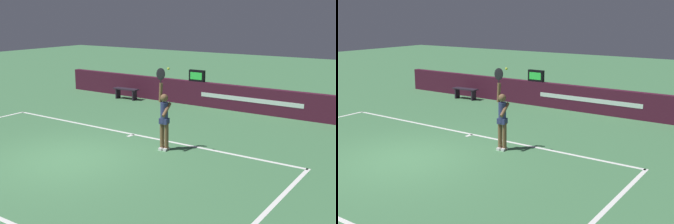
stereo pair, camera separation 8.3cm
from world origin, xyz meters
The scene contains 7 objects.
ground_plane centered at (0.00, 0.00, 0.00)m, with size 60.00×60.00×0.00m, color #447B4D.
court_lines centered at (0.00, -0.09, 0.00)m, with size 11.41×6.10×0.00m.
back_wall centered at (0.00, 7.93, 0.51)m, with size 15.50×0.28×1.02m.
speed_display centered at (-0.57, 7.92, 1.27)m, with size 0.72×0.17×0.49m.
tennis_player centered at (1.73, 2.13, 0.98)m, with size 0.46×0.46×2.39m.
tennis_ball centered at (1.99, 1.97, 2.39)m, with size 0.07×0.07×0.07m.
courtside_bench_near centered at (-3.89, 7.22, 0.37)m, with size 1.24×0.44×0.50m.
Camera 2 is at (8.43, -7.43, 3.87)m, focal length 45.27 mm.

